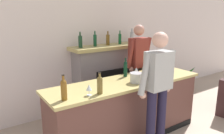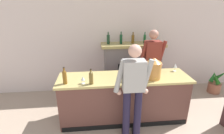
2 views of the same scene
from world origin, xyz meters
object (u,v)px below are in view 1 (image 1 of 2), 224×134
Objects in this scene: ice_bucket_steel at (136,78)px; wine_bottle_merlot_tall at (147,66)px; potted_plant_corner at (186,82)px; wine_glass_front_right at (136,71)px; wine_glass_mid_counter at (89,88)px; wine_bottle_port_short at (100,84)px; person_bartender at (138,65)px; copper_dispenser at (158,65)px; wine_bottle_cabernet_heavy at (125,68)px; wine_glass_near_bucket at (148,65)px; wine_glass_back_row at (167,62)px; wine_bottle_chardonnay_pale at (64,89)px; person_customer at (157,90)px; fireplace_stone at (108,76)px.

ice_bucket_steel is 0.54m from wine_bottle_merlot_tall.
wine_glass_front_right is at bearing -161.93° from potted_plant_corner.
potted_plant_corner is 4.74× the size of wine_glass_mid_counter.
wine_bottle_port_short is at bearing -172.20° from ice_bucket_steel.
copper_dispenser is (-0.20, -0.73, 0.18)m from person_bartender.
wine_bottle_merlot_tall reaches higher than wine_bottle_cabernet_heavy.
wine_bottle_cabernet_heavy is at bearing -176.00° from wine_glass_near_bucket.
ice_bucket_steel is (-2.66, -1.03, 0.81)m from potted_plant_corner.
wine_glass_back_row is 0.45m from wine_glass_near_bucket.
wine_glass_front_right is at bearing 10.77° from wine_bottle_chardonnay_pale.
wine_bottle_port_short is at bearing -6.88° from wine_bottle_chardonnay_pale.
person_customer is at bearing -143.59° from wine_glass_back_row.
copper_dispenser reaches higher than wine_bottle_chardonnay_pale.
person_customer is 10.11× the size of wine_glass_back_row.
wine_bottle_merlot_tall is at bearing -172.25° from wine_glass_back_row.
wine_glass_front_right is (-0.89, -0.12, -0.01)m from wine_glass_back_row.
wine_bottle_merlot_tall is 0.29m from wine_glass_front_right.
wine_bottle_merlot_tall reaches higher than wine_glass_back_row.
wine_glass_mid_counter is (-1.35, -0.10, -0.11)m from copper_dispenser.
copper_dispenser is (0.50, 0.49, 0.19)m from person_customer.
copper_dispenser is at bearing 4.19° from wine_glass_mid_counter.
wine_bottle_chardonnay_pale is 1.69m from wine_bottle_merlot_tall.
fireplace_stone is 0.95× the size of person_customer.
wine_glass_front_right is (1.05, 0.30, 0.01)m from wine_glass_mid_counter.
fireplace_stone reaches higher than wine_bottle_merlot_tall.
wine_glass_back_row is 1.99m from wine_glass_mid_counter.
wine_bottle_port_short is 0.96m from wine_glass_front_right.
wine_bottle_cabernet_heavy reaches higher than wine_glass_mid_counter.
copper_dispenser is 1.29× the size of wine_bottle_chardonnay_pale.
ice_bucket_steel is at bearing -177.09° from copper_dispenser.
ice_bucket_steel is 0.59× the size of wine_bottle_merlot_tall.
wine_glass_front_right is 0.48m from wine_glass_near_bucket.
wine_bottle_port_short reaches higher than wine_glass_mid_counter.
fireplace_stone reaches higher than wine_bottle_port_short.
wine_bottle_merlot_tall reaches higher than wine_glass_mid_counter.
copper_dispenser reaches higher than wine_bottle_port_short.
wine_glass_mid_counter is at bearing -167.92° from wine_glass_back_row.
person_customer is 0.80m from wine_bottle_port_short.
ice_bucket_steel is 1.35× the size of wine_glass_mid_counter.
potted_plant_corner is at bearing 17.39° from wine_glass_mid_counter.
person_customer is 0.73m from copper_dispenser.
wine_bottle_merlot_tall is at bearing -138.63° from wine_glass_near_bucket.
wine_glass_near_bucket is at bearing -99.80° from person_bartender.
person_bartender reaches higher than wine_bottle_merlot_tall.
copper_dispenser is 1.24× the size of wine_bottle_merlot_tall.
wine_glass_mid_counter is at bearing 171.16° from wine_bottle_port_short.
wine_glass_front_right is at bearing -98.79° from fireplace_stone.
person_customer is at bearing -19.85° from wine_bottle_chardonnay_pale.
wine_bottle_chardonnay_pale is 1.83× the size of wine_glass_back_row.
person_bartender is 10.82× the size of wine_glass_front_right.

